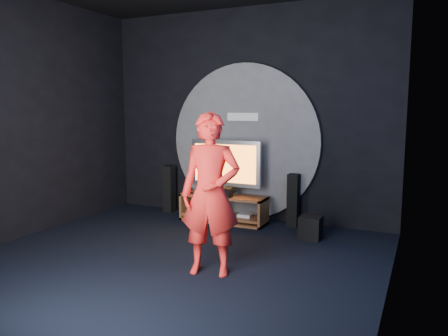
{
  "coord_description": "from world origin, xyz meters",
  "views": [
    {
      "loc": [
        2.78,
        -4.32,
        1.87
      ],
      "look_at": [
        0.28,
        1.05,
        1.05
      ],
      "focal_mm": 35.0,
      "sensor_mm": 36.0,
      "label": 1
    }
  ],
  "objects_px": {
    "media_console": "(224,210)",
    "tv": "(225,165)",
    "player": "(211,194)",
    "tower_speaker_right": "(293,200)",
    "subwoofer": "(311,228)",
    "tower_speaker_left": "(169,189)"
  },
  "relations": [
    {
      "from": "media_console",
      "to": "tv",
      "type": "height_order",
      "value": "tv"
    },
    {
      "from": "player",
      "to": "tower_speaker_right",
      "type": "bearing_deg",
      "value": 68.56
    },
    {
      "from": "tv",
      "to": "player",
      "type": "distance_m",
      "value": 2.32
    },
    {
      "from": "tv",
      "to": "subwoofer",
      "type": "xyz_separation_m",
      "value": [
        1.53,
        -0.41,
        -0.77
      ]
    },
    {
      "from": "media_console",
      "to": "tower_speaker_right",
      "type": "bearing_deg",
      "value": 11.46
    },
    {
      "from": "media_console",
      "to": "tower_speaker_left",
      "type": "relative_size",
      "value": 1.71
    },
    {
      "from": "media_console",
      "to": "player",
      "type": "bearing_deg",
      "value": -68.88
    },
    {
      "from": "tower_speaker_left",
      "to": "subwoofer",
      "type": "relative_size",
      "value": 2.54
    },
    {
      "from": "subwoofer",
      "to": "player",
      "type": "distance_m",
      "value": 2.05
    },
    {
      "from": "tower_speaker_left",
      "to": "player",
      "type": "height_order",
      "value": "player"
    },
    {
      "from": "media_console",
      "to": "subwoofer",
      "type": "bearing_deg",
      "value": -12.54
    },
    {
      "from": "tower_speaker_right",
      "to": "subwoofer",
      "type": "xyz_separation_m",
      "value": [
        0.42,
        -0.56,
        -0.25
      ]
    },
    {
      "from": "media_console",
      "to": "subwoofer",
      "type": "relative_size",
      "value": 4.35
    },
    {
      "from": "tower_speaker_left",
      "to": "subwoofer",
      "type": "height_order",
      "value": "tower_speaker_left"
    },
    {
      "from": "tv",
      "to": "player",
      "type": "height_order",
      "value": "player"
    },
    {
      "from": "tv",
      "to": "tower_speaker_left",
      "type": "distance_m",
      "value": 1.31
    },
    {
      "from": "tower_speaker_left",
      "to": "player",
      "type": "bearing_deg",
      "value": -49.27
    },
    {
      "from": "media_console",
      "to": "subwoofer",
      "type": "xyz_separation_m",
      "value": [
        1.53,
        -0.34,
        -0.03
      ]
    },
    {
      "from": "tower_speaker_right",
      "to": "player",
      "type": "height_order",
      "value": "player"
    },
    {
      "from": "tower_speaker_left",
      "to": "subwoofer",
      "type": "distance_m",
      "value": 2.8
    },
    {
      "from": "tower_speaker_left",
      "to": "subwoofer",
      "type": "xyz_separation_m",
      "value": [
        2.72,
        -0.57,
        -0.25
      ]
    },
    {
      "from": "subwoofer",
      "to": "media_console",
      "type": "bearing_deg",
      "value": 167.46
    }
  ]
}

